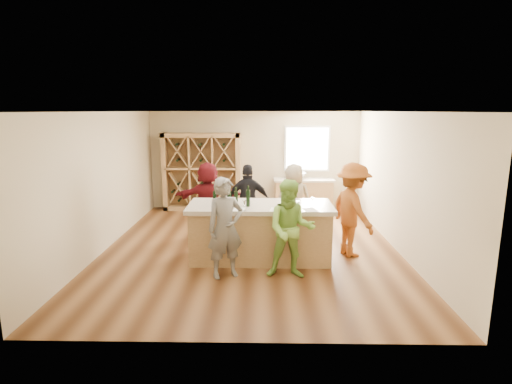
{
  "coord_description": "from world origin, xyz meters",
  "views": [
    {
      "loc": [
        0.25,
        -7.96,
        2.82
      ],
      "look_at": [
        0.1,
        0.2,
        1.15
      ],
      "focal_mm": 28.0,
      "sensor_mm": 36.0,
      "label": 1
    }
  ],
  "objects_px": {
    "wine_bottle_c": "(229,197)",
    "person_far_mid": "(248,201)",
    "wine_rack": "(202,172)",
    "wine_bottle_e": "(248,198)",
    "tasting_counter_base": "(260,234)",
    "person_far_right": "(294,200)",
    "person_near_right": "(291,230)",
    "sink": "(297,176)",
    "person_far_left": "(208,199)",
    "wine_bottle_a": "(215,198)",
    "wine_bottle_d": "(236,200)",
    "person_near_left": "(225,228)",
    "person_server": "(352,210)",
    "wine_bottle_b": "(223,200)"
  },
  "relations": [
    {
      "from": "wine_rack",
      "to": "wine_bottle_b",
      "type": "relative_size",
      "value": 8.01
    },
    {
      "from": "tasting_counter_base",
      "to": "person_far_left",
      "type": "xyz_separation_m",
      "value": [
        -1.2,
        1.5,
        0.35
      ]
    },
    {
      "from": "wine_rack",
      "to": "person_far_mid",
      "type": "height_order",
      "value": "wine_rack"
    },
    {
      "from": "sink",
      "to": "wine_bottle_a",
      "type": "xyz_separation_m",
      "value": [
        -1.85,
        -3.95,
        0.21
      ]
    },
    {
      "from": "sink",
      "to": "person_far_right",
      "type": "distance_m",
      "value": 2.36
    },
    {
      "from": "person_near_right",
      "to": "person_far_right",
      "type": "height_order",
      "value": "person_near_right"
    },
    {
      "from": "person_far_right",
      "to": "person_far_left",
      "type": "distance_m",
      "value": 1.94
    },
    {
      "from": "tasting_counter_base",
      "to": "person_server",
      "type": "bearing_deg",
      "value": 7.67
    },
    {
      "from": "wine_bottle_a",
      "to": "wine_bottle_d",
      "type": "relative_size",
      "value": 0.92
    },
    {
      "from": "wine_rack",
      "to": "wine_bottle_e",
      "type": "distance_m",
      "value": 4.31
    },
    {
      "from": "person_far_right",
      "to": "wine_bottle_a",
      "type": "bearing_deg",
      "value": 37.0
    },
    {
      "from": "wine_bottle_e",
      "to": "person_near_left",
      "type": "bearing_deg",
      "value": -117.69
    },
    {
      "from": "wine_rack",
      "to": "wine_bottle_d",
      "type": "height_order",
      "value": "wine_rack"
    },
    {
      "from": "tasting_counter_base",
      "to": "wine_bottle_c",
      "type": "xyz_separation_m",
      "value": [
        -0.59,
        -0.07,
        0.74
      ]
    },
    {
      "from": "wine_bottle_d",
      "to": "person_near_right",
      "type": "bearing_deg",
      "value": -31.78
    },
    {
      "from": "tasting_counter_base",
      "to": "person_near_right",
      "type": "distance_m",
      "value": 1.06
    },
    {
      "from": "sink",
      "to": "wine_bottle_b",
      "type": "height_order",
      "value": "wine_bottle_b"
    },
    {
      "from": "wine_rack",
      "to": "person_near_right",
      "type": "relative_size",
      "value": 1.29
    },
    {
      "from": "wine_bottle_b",
      "to": "wine_bottle_d",
      "type": "relative_size",
      "value": 0.91
    },
    {
      "from": "tasting_counter_base",
      "to": "wine_bottle_e",
      "type": "height_order",
      "value": "wine_bottle_e"
    },
    {
      "from": "sink",
      "to": "wine_bottle_d",
      "type": "height_order",
      "value": "wine_bottle_d"
    },
    {
      "from": "sink",
      "to": "person_far_right",
      "type": "xyz_separation_m",
      "value": [
        -0.26,
        -2.34,
        -0.18
      ]
    },
    {
      "from": "wine_rack",
      "to": "wine_bottle_b",
      "type": "bearing_deg",
      "value": -76.16
    },
    {
      "from": "wine_bottle_e",
      "to": "person_server",
      "type": "xyz_separation_m",
      "value": [
        2.02,
        0.4,
        -0.31
      ]
    },
    {
      "from": "person_server",
      "to": "tasting_counter_base",
      "type": "bearing_deg",
      "value": 76.49
    },
    {
      "from": "wine_bottle_c",
      "to": "person_server",
      "type": "distance_m",
      "value": 2.42
    },
    {
      "from": "wine_bottle_d",
      "to": "person_far_left",
      "type": "distance_m",
      "value": 1.95
    },
    {
      "from": "wine_bottle_b",
      "to": "person_server",
      "type": "bearing_deg",
      "value": 10.42
    },
    {
      "from": "wine_bottle_d",
      "to": "person_near_left",
      "type": "distance_m",
      "value": 0.71
    },
    {
      "from": "wine_bottle_c",
      "to": "person_far_mid",
      "type": "xyz_separation_m",
      "value": [
        0.31,
        1.41,
        -0.41
      ]
    },
    {
      "from": "person_near_left",
      "to": "person_far_right",
      "type": "relative_size",
      "value": 1.04
    },
    {
      "from": "person_far_right",
      "to": "wine_bottle_e",
      "type": "bearing_deg",
      "value": 51.1
    },
    {
      "from": "wine_bottle_e",
      "to": "person_near_left",
      "type": "xyz_separation_m",
      "value": [
        -0.36,
        -0.69,
        -0.37
      ]
    },
    {
      "from": "wine_bottle_b",
      "to": "person_near_right",
      "type": "bearing_deg",
      "value": -28.04
    },
    {
      "from": "wine_bottle_c",
      "to": "person_far_mid",
      "type": "relative_size",
      "value": 0.19
    },
    {
      "from": "tasting_counter_base",
      "to": "wine_bottle_a",
      "type": "bearing_deg",
      "value": -171.63
    },
    {
      "from": "wine_rack",
      "to": "person_far_left",
      "type": "height_order",
      "value": "wine_rack"
    },
    {
      "from": "wine_bottle_c",
      "to": "person_far_left",
      "type": "relative_size",
      "value": 0.18
    },
    {
      "from": "wine_bottle_c",
      "to": "wine_bottle_e",
      "type": "xyz_separation_m",
      "value": [
        0.36,
        -0.09,
        -0.0
      ]
    },
    {
      "from": "wine_rack",
      "to": "wine_bottle_e",
      "type": "relative_size",
      "value": 7.16
    },
    {
      "from": "wine_rack",
      "to": "person_near_right",
      "type": "height_order",
      "value": "wine_rack"
    },
    {
      "from": "person_far_mid",
      "to": "person_near_right",
      "type": "bearing_deg",
      "value": 111.45
    },
    {
      "from": "person_far_mid",
      "to": "person_far_left",
      "type": "bearing_deg",
      "value": -8.04
    },
    {
      "from": "wine_bottle_d",
      "to": "person_far_mid",
      "type": "relative_size",
      "value": 0.18
    },
    {
      "from": "person_far_mid",
      "to": "person_far_right",
      "type": "distance_m",
      "value": 1.03
    },
    {
      "from": "wine_bottle_e",
      "to": "person_server",
      "type": "distance_m",
      "value": 2.08
    },
    {
      "from": "wine_rack",
      "to": "person_far_right",
      "type": "relative_size",
      "value": 1.32
    },
    {
      "from": "sink",
      "to": "wine_bottle_d",
      "type": "xyz_separation_m",
      "value": [
        -1.45,
        -4.08,
        0.22
      ]
    },
    {
      "from": "person_near_right",
      "to": "person_server",
      "type": "xyz_separation_m",
      "value": [
        1.27,
        1.1,
        0.07
      ]
    },
    {
      "from": "wine_bottle_a",
      "to": "wine_bottle_d",
      "type": "distance_m",
      "value": 0.43
    }
  ]
}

